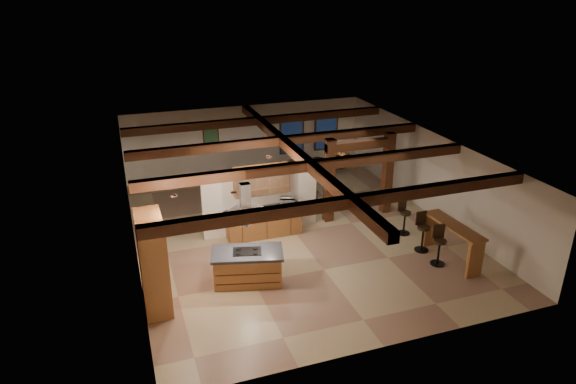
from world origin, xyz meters
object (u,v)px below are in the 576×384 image
object	(u,v)px
kitchen_island	(248,266)
sofa	(305,165)
bar_counter	(453,236)
dining_table	(282,191)

from	to	relation	value
kitchen_island	sofa	world-z (taller)	kitchen_island
bar_counter	dining_table	bearing A→B (deg)	118.67
sofa	bar_counter	bearing A→B (deg)	83.46
kitchen_island	bar_counter	distance (m)	6.01
kitchen_island	dining_table	size ratio (longest dim) A/B	1.14
dining_table	sofa	bearing A→B (deg)	39.95
bar_counter	kitchen_island	bearing A→B (deg)	172.24
sofa	bar_counter	xyz separation A→B (m)	(1.37, -8.45, 0.49)
kitchen_island	bar_counter	world-z (taller)	bar_counter
dining_table	sofa	size ratio (longest dim) A/B	0.95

